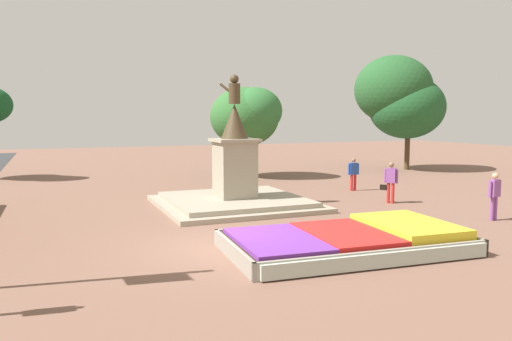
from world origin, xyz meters
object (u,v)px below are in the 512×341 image
(pedestrian_near_planter, at_px, (494,193))
(pedestrian_crossing_plaza, at_px, (353,172))
(flower_planter, at_px, (352,241))
(statue_monument, at_px, (235,184))
(pedestrian_with_handbag, at_px, (390,180))

(pedestrian_near_planter, bearing_deg, pedestrian_crossing_plaza, 94.11)
(flower_planter, height_order, statue_monument, statue_monument)
(statue_monument, bearing_deg, pedestrian_with_handbag, -16.68)
(pedestrian_near_planter, height_order, pedestrian_crossing_plaza, pedestrian_near_planter)
(flower_planter, relative_size, pedestrian_with_handbag, 3.83)
(statue_monument, distance_m, pedestrian_with_handbag, 6.42)
(flower_planter, xyz_separation_m, pedestrian_with_handbag, (5.56, 5.63, 0.70))
(pedestrian_crossing_plaza, bearing_deg, pedestrian_near_planter, -85.89)
(statue_monument, bearing_deg, pedestrian_near_planter, -39.61)
(flower_planter, height_order, pedestrian_near_planter, pedestrian_near_planter)
(pedestrian_with_handbag, distance_m, pedestrian_near_planter, 4.34)
(pedestrian_near_planter, bearing_deg, statue_monument, 140.39)
(pedestrian_with_handbag, bearing_deg, flower_planter, -134.67)
(statue_monument, relative_size, pedestrian_with_handbag, 3.46)
(pedestrian_with_handbag, relative_size, pedestrian_near_planter, 1.03)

